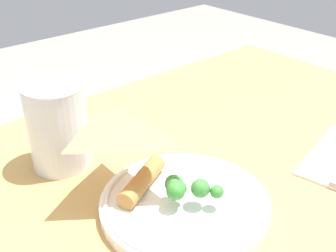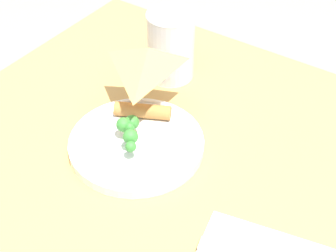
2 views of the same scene
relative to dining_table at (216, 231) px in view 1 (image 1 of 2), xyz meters
name	(u,v)px [view 1 (image 1 of 2)]	position (x,y,z in m)	size (l,w,h in m)	color
dining_table	(216,231)	(0.00, 0.00, 0.00)	(0.92, 0.66, 0.75)	tan
plate_pizza	(184,200)	(-0.12, -0.05, 0.16)	(0.22, 0.22, 0.06)	white
milk_glass	(58,130)	(-0.18, 0.15, 0.20)	(0.09, 0.09, 0.13)	white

